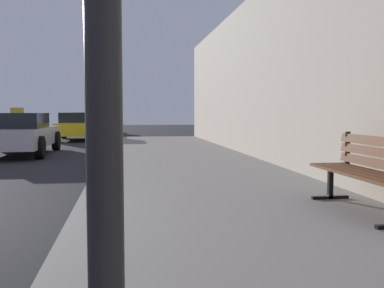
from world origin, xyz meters
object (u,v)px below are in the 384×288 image
object	(u,v)px
car_yellow	(80,126)
car_white	(88,122)
bench	(368,167)
car_silver	(19,133)

from	to	relation	value
car_yellow	car_white	bearing A→B (deg)	91.85
bench	car_white	size ratio (longest dim) A/B	0.42
bench	car_yellow	size ratio (longest dim) A/B	0.41
car_silver	car_yellow	distance (m)	7.14
car_silver	car_yellow	xyz separation A→B (m)	(1.10, 7.06, -0.00)
bench	car_silver	xyz separation A→B (m)	(-5.97, 9.36, -0.02)
car_yellow	bench	bearing A→B (deg)	-73.46
bench	car_yellow	distance (m)	17.12
car_silver	car_white	size ratio (longest dim) A/B	1.08
car_white	bench	bearing A→B (deg)	-77.97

